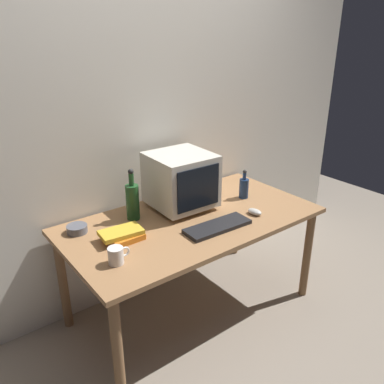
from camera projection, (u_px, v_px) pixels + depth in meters
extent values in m
plane|color=gray|center=(192.00, 308.00, 2.77)|extent=(6.00, 6.00, 0.00)
cube|color=silver|center=(148.00, 119.00, 2.64)|extent=(4.00, 0.08, 2.50)
cube|color=#9E7047|center=(192.00, 220.00, 2.50)|extent=(1.61, 0.85, 0.03)
cylinder|color=brown|center=(118.00, 352.00, 1.95)|extent=(0.06, 0.06, 0.67)
cylinder|color=brown|center=(307.00, 254.00, 2.79)|extent=(0.06, 0.06, 0.67)
cylinder|color=brown|center=(63.00, 282.00, 2.48)|extent=(0.06, 0.06, 0.67)
cylinder|color=brown|center=(236.00, 218.00, 3.32)|extent=(0.06, 0.06, 0.67)
cube|color=beige|center=(181.00, 205.00, 2.64)|extent=(0.29, 0.25, 0.03)
cube|color=beige|center=(181.00, 179.00, 2.57)|extent=(0.39, 0.39, 0.34)
cube|color=black|center=(198.00, 188.00, 2.43)|extent=(0.31, 0.02, 0.27)
cube|color=black|center=(218.00, 226.00, 2.37)|extent=(0.43, 0.17, 0.02)
ellipsoid|color=beige|center=(255.00, 212.00, 2.54)|extent=(0.07, 0.11, 0.04)
cylinder|color=#1E4C23|center=(133.00, 202.00, 2.45)|extent=(0.08, 0.08, 0.22)
cylinder|color=#1E4C23|center=(131.00, 179.00, 2.39)|extent=(0.03, 0.03, 0.08)
sphere|color=#262626|center=(131.00, 172.00, 2.37)|extent=(0.03, 0.03, 0.03)
cylinder|color=navy|center=(244.00, 189.00, 2.77)|extent=(0.07, 0.07, 0.14)
cylinder|color=navy|center=(244.00, 176.00, 2.73)|extent=(0.03, 0.03, 0.05)
sphere|color=#262626|center=(245.00, 172.00, 2.72)|extent=(0.03, 0.03, 0.03)
cube|color=orange|center=(124.00, 236.00, 2.25)|extent=(0.19, 0.17, 0.03)
cube|color=gold|center=(121.00, 232.00, 2.23)|extent=(0.25, 0.16, 0.03)
cylinder|color=white|center=(116.00, 256.00, 2.00)|extent=(0.08, 0.08, 0.09)
torus|color=white|center=(125.00, 252.00, 2.03)|extent=(0.06, 0.01, 0.06)
cylinder|color=#595B66|center=(77.00, 229.00, 2.31)|extent=(0.12, 0.12, 0.04)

